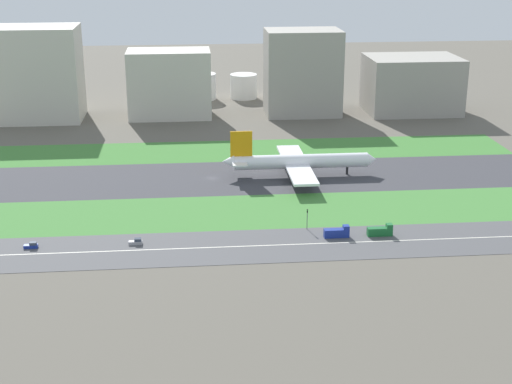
{
  "coord_description": "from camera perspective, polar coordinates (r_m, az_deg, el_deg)",
  "views": [
    {
      "loc": [
        -9.63,
        -298.11,
        96.28
      ],
      "look_at": [
        14.9,
        -36.5,
        6.0
      ],
      "focal_mm": 52.96,
      "sensor_mm": 36.0,
      "label": 1
    }
  ],
  "objects": [
    {
      "name": "terminal_building",
      "position": [
        425.88,
        -16.34,
        8.57
      ],
      "size": [
        47.91,
        33.24,
        49.97
      ],
      "primitive_type": "cube",
      "color": "beige",
      "rests_on": "ground_plane"
    },
    {
      "name": "ground_plane",
      "position": [
        313.42,
        -3.34,
        1.04
      ],
      "size": [
        800.0,
        800.0,
        0.0
      ],
      "primitive_type": "plane",
      "color": "#5B564C"
    },
    {
      "name": "fuel_tank_east",
      "position": [
        469.76,
        2.26,
        7.99
      ],
      "size": [
        22.69,
        22.69,
        13.97
      ],
      "primitive_type": "cylinder",
      "color": "silver",
      "rests_on": "ground_plane"
    },
    {
      "name": "office_tower",
      "position": [
        423.46,
        3.53,
        9.01
      ],
      "size": [
        40.98,
        28.27,
        46.64
      ],
      "primitive_type": "cube",
      "color": "#9E998E",
      "rests_on": "ground_plane"
    },
    {
      "name": "cargo_warehouse",
      "position": [
        438.72,
        11.68,
        7.97
      ],
      "size": [
        50.91,
        37.69,
        31.04
      ],
      "primitive_type": "cube",
      "color": "#9E998E",
      "rests_on": "ground_plane"
    },
    {
      "name": "fuel_tank_west",
      "position": [
        465.67,
        -4.22,
        7.96
      ],
      "size": [
        18.93,
        18.93,
        15.65
      ],
      "primitive_type": "cylinder",
      "color": "silver",
      "rests_on": "ground_plane"
    },
    {
      "name": "car_2",
      "position": [
        254.29,
        -16.6,
        -3.9
      ],
      "size": [
        4.4,
        1.8,
        2.0
      ],
      "color": "navy",
      "rests_on": "highway"
    },
    {
      "name": "hangar_building",
      "position": [
        419.52,
        -6.56,
        8.12
      ],
      "size": [
        44.84,
        26.33,
        36.52
      ],
      "primitive_type": "cube",
      "color": "beige",
      "rests_on": "ground_plane"
    },
    {
      "name": "truck_1",
      "position": [
        253.55,
        6.16,
        -3.06
      ],
      "size": [
        8.4,
        2.5,
        4.0
      ],
      "color": "navy",
      "rests_on": "highway"
    },
    {
      "name": "truck_0",
      "position": [
        256.79,
        9.39,
        -2.92
      ],
      "size": [
        8.4,
        2.5,
        4.0
      ],
      "color": "#19662D",
      "rests_on": "highway"
    },
    {
      "name": "grass_median_north",
      "position": [
        352.63,
        -3.59,
        3.09
      ],
      "size": [
        280.0,
        36.0,
        0.1
      ],
      "primitive_type": "cube",
      "color": "#3D7A33",
      "rests_on": "ground_plane"
    },
    {
      "name": "traffic_light",
      "position": [
        258.35,
        3.89,
        -1.94
      ],
      "size": [
        0.36,
        0.5,
        7.2
      ],
      "color": "#4C4C51",
      "rests_on": "highway"
    },
    {
      "name": "highway_centerline",
      "position": [
        244.98,
        -2.68,
        -4.18
      ],
      "size": [
        266.0,
        0.5,
        0.01
      ],
      "primitive_type": "cube",
      "color": "silver",
      "rests_on": "highway"
    },
    {
      "name": "airliner",
      "position": [
        314.67,
        3.13,
        2.3
      ],
      "size": [
        65.0,
        56.0,
        19.7
      ],
      "color": "white",
      "rests_on": "runway"
    },
    {
      "name": "car_0",
      "position": [
        249.72,
        -9.05,
        -3.74
      ],
      "size": [
        4.4,
        1.8,
        2.0
      ],
      "color": "#99999E",
      "rests_on": "highway"
    },
    {
      "name": "grass_median_south",
      "position": [
        274.69,
        -3.01,
        -1.57
      ],
      "size": [
        280.0,
        36.0,
        0.1
      ],
      "primitive_type": "cube",
      "color": "#427F38",
      "rests_on": "ground_plane"
    },
    {
      "name": "highway",
      "position": [
        245.0,
        -2.68,
        -4.19
      ],
      "size": [
        280.0,
        28.0,
        0.1
      ],
      "primitive_type": "cube",
      "color": "#4C4C4F",
      "rests_on": "ground_plane"
    },
    {
      "name": "fuel_tank_centre",
      "position": [
        467.0,
        -0.94,
        7.99
      ],
      "size": [
        16.32,
        16.32,
        14.8
      ],
      "primitive_type": "cylinder",
      "color": "silver",
      "rests_on": "ground_plane"
    },
    {
      "name": "runway",
      "position": [
        313.4,
        -3.34,
        1.05
      ],
      "size": [
        280.0,
        46.0,
        0.1
      ],
      "primitive_type": "cube",
      "color": "#38383D",
      "rests_on": "ground_plane"
    }
  ]
}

